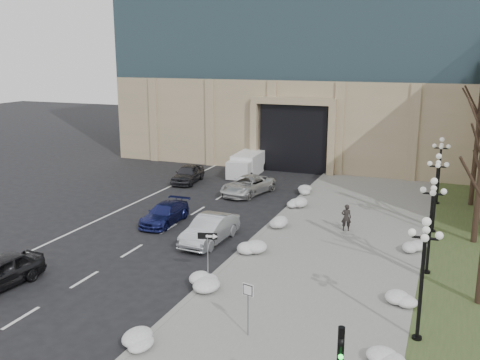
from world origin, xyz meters
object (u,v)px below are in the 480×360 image
object	(u,v)px
car_c	(165,214)
one_way_sign	(211,242)
pedestrian	(346,218)
lamppost_d	(440,162)
car_b	(210,229)
car_d	(248,185)
lamppost_c	(437,182)
car_e	(188,174)
lamppost_b	(431,213)
box_truck	(247,164)
keep_sign	(248,299)
lamppost_a	(423,263)

from	to	relation	value
car_c	one_way_sign	bearing A→B (deg)	-48.87
pedestrian	one_way_sign	world-z (taller)	one_way_sign
pedestrian	lamppost_d	size ratio (longest dim) A/B	0.34
car_b	car_c	world-z (taller)	car_b
car_d	lamppost_c	xyz separation A→B (m)	(13.22, -4.29, 2.38)
car_b	one_way_sign	world-z (taller)	one_way_sign
car_b	pedestrian	world-z (taller)	pedestrian
lamppost_c	car_e	bearing A→B (deg)	162.55
lamppost_b	car_b	bearing A→B (deg)	178.66
pedestrian	lamppost_c	size ratio (longest dim) A/B	0.34
box_truck	lamppost_c	xyz separation A→B (m)	(15.71, -10.65, 2.19)
one_way_sign	lamppost_b	size ratio (longest dim) A/B	0.52
keep_sign	lamppost_d	xyz separation A→B (m)	(5.84, 21.58, 1.48)
one_way_sign	car_c	bearing A→B (deg)	117.20
car_d	lamppost_c	size ratio (longest dim) A/B	1.05
car_c	keep_sign	world-z (taller)	keep_sign
box_truck	car_e	bearing A→B (deg)	-129.34
box_truck	one_way_sign	distance (m)	23.00
car_b	lamppost_d	size ratio (longest dim) A/B	0.97
one_way_sign	lamppost_c	xyz separation A→B (m)	(9.05, 11.33, 1.02)
lamppost_d	lamppost_c	bearing A→B (deg)	-90.00
car_d	one_way_sign	xyz separation A→B (m)	(4.18, -15.63, 1.36)
car_b	keep_sign	size ratio (longest dim) A/B	2.13
car_e	car_c	bearing A→B (deg)	-77.56
box_truck	keep_sign	size ratio (longest dim) A/B	2.70
keep_sign	lamppost_a	bearing A→B (deg)	33.12
car_c	one_way_sign	size ratio (longest dim) A/B	1.73
lamppost_b	lamppost_a	bearing A→B (deg)	-90.00
box_truck	keep_sign	xyz separation A→B (m)	(9.87, -25.73, 0.71)
car_b	lamppost_a	distance (m)	13.52
pedestrian	lamppost_a	xyz separation A→B (m)	(4.75, -11.26, 2.15)
lamppost_c	lamppost_d	xyz separation A→B (m)	(0.00, 6.50, 0.00)
lamppost_a	car_e	bearing A→B (deg)	135.14
lamppost_b	lamppost_d	distance (m)	13.00
pedestrian	keep_sign	distance (m)	13.40
lamppost_b	lamppost_d	xyz separation A→B (m)	(0.00, 13.00, 0.00)
car_e	pedestrian	world-z (taller)	pedestrian
car_c	box_truck	distance (m)	14.81
lamppost_a	lamppost_d	distance (m)	19.50
lamppost_c	lamppost_d	distance (m)	6.50
lamppost_a	lamppost_c	distance (m)	13.00
one_way_sign	lamppost_a	distance (m)	9.26
car_e	lamppost_b	bearing A→B (deg)	-40.22
car_d	pedestrian	xyz separation A→B (m)	(8.47, -6.04, 0.23)
pedestrian	keep_sign	bearing A→B (deg)	72.08
lamppost_a	lamppost_b	xyz separation A→B (m)	(0.00, 6.50, 0.00)
car_c	lamppost_c	world-z (taller)	lamppost_c
car_d	car_c	bearing A→B (deg)	-91.79
car_e	lamppost_c	distance (m)	20.16
car_d	car_e	bearing A→B (deg)	177.12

